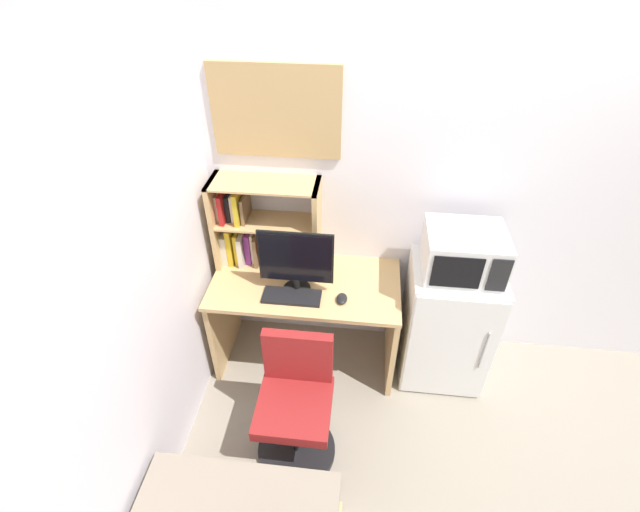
{
  "coord_description": "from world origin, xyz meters",
  "views": [
    {
      "loc": [
        -0.59,
        -2.5,
        2.66
      ],
      "look_at": [
        -0.83,
        -0.35,
        0.99
      ],
      "focal_mm": 25.12,
      "sensor_mm": 36.0,
      "label": 1
    }
  ],
  "objects_px": {
    "monitor": "(296,260)",
    "wall_corkboard": "(276,112)",
    "desk_chair": "(296,408)",
    "keyboard": "(292,296)",
    "hutch_bookshelf": "(253,226)",
    "computer_mouse": "(342,299)",
    "microwave": "(464,252)",
    "mini_fridge": "(446,323)"
  },
  "relations": [
    {
      "from": "hutch_bookshelf",
      "to": "microwave",
      "type": "relative_size",
      "value": 1.49
    },
    {
      "from": "wall_corkboard",
      "to": "computer_mouse",
      "type": "bearing_deg",
      "value": -45.46
    },
    {
      "from": "monitor",
      "to": "keyboard",
      "type": "height_order",
      "value": "monitor"
    },
    {
      "from": "computer_mouse",
      "to": "desk_chair",
      "type": "bearing_deg",
      "value": -111.1
    },
    {
      "from": "microwave",
      "to": "desk_chair",
      "type": "relative_size",
      "value": 0.54
    },
    {
      "from": "mini_fridge",
      "to": "desk_chair",
      "type": "distance_m",
      "value": 1.16
    },
    {
      "from": "monitor",
      "to": "microwave",
      "type": "xyz_separation_m",
      "value": [
        1.0,
        0.09,
        0.08
      ]
    },
    {
      "from": "desk_chair",
      "to": "wall_corkboard",
      "type": "xyz_separation_m",
      "value": [
        -0.23,
        1.0,
        1.36
      ]
    },
    {
      "from": "computer_mouse",
      "to": "wall_corkboard",
      "type": "height_order",
      "value": "wall_corkboard"
    },
    {
      "from": "mini_fridge",
      "to": "hutch_bookshelf",
      "type": "bearing_deg",
      "value": 172.03
    },
    {
      "from": "keyboard",
      "to": "computer_mouse",
      "type": "distance_m",
      "value": 0.31
    },
    {
      "from": "hutch_bookshelf",
      "to": "keyboard",
      "type": "bearing_deg",
      "value": -48.89
    },
    {
      "from": "desk_chair",
      "to": "monitor",
      "type": "bearing_deg",
      "value": 97.25
    },
    {
      "from": "keyboard",
      "to": "microwave",
      "type": "bearing_deg",
      "value": 9.4
    },
    {
      "from": "hutch_bookshelf",
      "to": "wall_corkboard",
      "type": "distance_m",
      "value": 0.75
    },
    {
      "from": "keyboard",
      "to": "desk_chair",
      "type": "height_order",
      "value": "desk_chair"
    },
    {
      "from": "monitor",
      "to": "computer_mouse",
      "type": "relative_size",
      "value": 4.55
    },
    {
      "from": "microwave",
      "to": "keyboard",
      "type": "bearing_deg",
      "value": -170.6
    },
    {
      "from": "hutch_bookshelf",
      "to": "mini_fridge",
      "type": "xyz_separation_m",
      "value": [
        1.32,
        -0.19,
        -0.57
      ]
    },
    {
      "from": "keyboard",
      "to": "wall_corkboard",
      "type": "xyz_separation_m",
      "value": [
        -0.13,
        0.46,
        1.0
      ]
    },
    {
      "from": "hutch_bookshelf",
      "to": "computer_mouse",
      "type": "height_order",
      "value": "hutch_bookshelf"
    },
    {
      "from": "monitor",
      "to": "keyboard",
      "type": "relative_size",
      "value": 1.27
    },
    {
      "from": "computer_mouse",
      "to": "desk_chair",
      "type": "distance_m",
      "value": 0.7
    },
    {
      "from": "desk_chair",
      "to": "wall_corkboard",
      "type": "bearing_deg",
      "value": 102.95
    },
    {
      "from": "mini_fridge",
      "to": "microwave",
      "type": "height_order",
      "value": "microwave"
    },
    {
      "from": "hutch_bookshelf",
      "to": "computer_mouse",
      "type": "xyz_separation_m",
      "value": [
        0.62,
        -0.34,
        -0.27
      ]
    },
    {
      "from": "microwave",
      "to": "desk_chair",
      "type": "xyz_separation_m",
      "value": [
        -0.92,
        -0.71,
        -0.67
      ]
    },
    {
      "from": "computer_mouse",
      "to": "desk_chair",
      "type": "xyz_separation_m",
      "value": [
        -0.21,
        -0.55,
        -0.37
      ]
    },
    {
      "from": "hutch_bookshelf",
      "to": "microwave",
      "type": "bearing_deg",
      "value": -7.84
    },
    {
      "from": "monitor",
      "to": "mini_fridge",
      "type": "height_order",
      "value": "monitor"
    },
    {
      "from": "computer_mouse",
      "to": "desk_chair",
      "type": "relative_size",
      "value": 0.12
    },
    {
      "from": "hutch_bookshelf",
      "to": "microwave",
      "type": "distance_m",
      "value": 1.34
    },
    {
      "from": "desk_chair",
      "to": "wall_corkboard",
      "type": "height_order",
      "value": "wall_corkboard"
    },
    {
      "from": "computer_mouse",
      "to": "microwave",
      "type": "height_order",
      "value": "microwave"
    },
    {
      "from": "monitor",
      "to": "wall_corkboard",
      "type": "relative_size",
      "value": 0.61
    },
    {
      "from": "monitor",
      "to": "microwave",
      "type": "distance_m",
      "value": 1.0
    },
    {
      "from": "monitor",
      "to": "desk_chair",
      "type": "height_order",
      "value": "monitor"
    },
    {
      "from": "microwave",
      "to": "monitor",
      "type": "bearing_deg",
      "value": -174.82
    },
    {
      "from": "keyboard",
      "to": "hutch_bookshelf",
      "type": "bearing_deg",
      "value": 131.11
    },
    {
      "from": "mini_fridge",
      "to": "wall_corkboard",
      "type": "xyz_separation_m",
      "value": [
        -1.15,
        0.3,
        1.29
      ]
    },
    {
      "from": "hutch_bookshelf",
      "to": "mini_fridge",
      "type": "relative_size",
      "value": 0.75
    },
    {
      "from": "mini_fridge",
      "to": "desk_chair",
      "type": "height_order",
      "value": "mini_fridge"
    }
  ]
}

